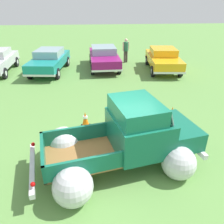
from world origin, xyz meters
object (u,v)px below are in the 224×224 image
object	(u,v)px
vintage_pickup_truck	(129,140)
spectator_0	(126,49)
show_car_1	(49,60)
show_car_2	(104,56)
lane_cone_0	(85,120)
lane_cone_1	(172,114)
show_car_3	(163,58)

from	to	relation	value
vintage_pickup_truck	spectator_0	size ratio (longest dim) A/B	2.82
show_car_1	show_car_2	bearing A→B (deg)	106.49
show_car_2	vintage_pickup_truck	bearing A→B (deg)	-0.83
spectator_0	lane_cone_0	world-z (taller)	spectator_0
show_car_1	spectator_0	xyz separation A→B (m)	(5.27, 1.94, 0.21)
lane_cone_1	show_car_3	bearing A→B (deg)	76.21
vintage_pickup_truck	show_car_1	distance (m)	10.18
show_car_2	show_car_1	bearing A→B (deg)	-81.82
show_car_2	lane_cone_0	bearing A→B (deg)	-9.78
vintage_pickup_truck	show_car_3	size ratio (longest dim) A/B	1.10
vintage_pickup_truck	show_car_2	distance (m)	10.10
lane_cone_0	lane_cone_1	world-z (taller)	same
show_car_1	lane_cone_1	size ratio (longest dim) A/B	7.45
spectator_0	vintage_pickup_truck	bearing A→B (deg)	150.39
show_car_3	spectator_0	size ratio (longest dim) A/B	2.55
lane_cone_0	lane_cone_1	distance (m)	3.34
show_car_3	lane_cone_1	distance (m)	7.12
spectator_0	lane_cone_1	distance (m)	9.18
show_car_2	spectator_0	distance (m)	2.18
show_car_1	show_car_2	distance (m)	3.61
show_car_1	show_car_2	world-z (taller)	same
show_car_2	show_car_3	bearing A→B (deg)	75.19
show_car_3	show_car_2	bearing A→B (deg)	-97.35
vintage_pickup_truck	show_car_3	distance (m)	9.92
lane_cone_1	show_car_1	bearing A→B (deg)	128.52
show_car_2	lane_cone_1	distance (m)	8.13
show_car_3	lane_cone_0	distance (m)	8.68
show_car_1	spectator_0	bearing A→B (deg)	116.96
show_car_1	lane_cone_0	bearing A→B (deg)	24.86
show_car_1	show_car_3	size ratio (longest dim) A/B	1.06
show_car_3	lane_cone_0	world-z (taller)	show_car_3
spectator_0	lane_cone_0	xyz separation A→B (m)	(-2.86, -9.30, -0.69)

